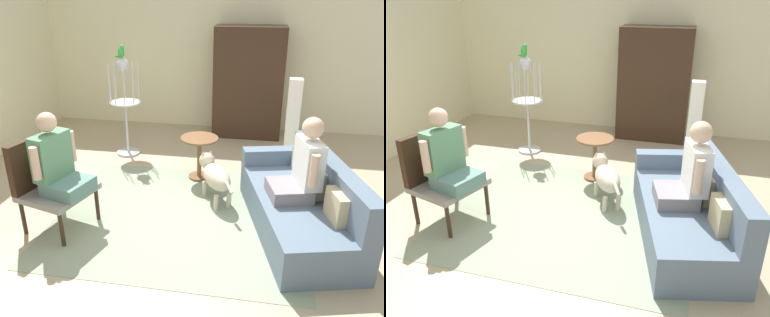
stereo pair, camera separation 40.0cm
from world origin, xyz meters
The scene contains 13 objects.
ground_plane centered at (0.00, 0.00, 0.00)m, with size 7.87×7.87×0.00m, color tan.
back_wall centered at (0.00, 3.34, 1.29)m, with size 6.90×0.12×2.58m, color beige.
area_rug centered at (-0.05, 0.04, 0.00)m, with size 2.74×2.43×0.01m, color gray.
couch centered at (1.25, 0.02, 0.29)m, with size 1.25×2.02×0.79m.
armchair centered at (-1.39, -0.35, 0.56)m, with size 0.77×0.79×0.98m.
person_on_couch centered at (1.21, -0.02, 0.73)m, with size 0.55×0.57×0.84m.
person_on_armchair centered at (-1.22, -0.40, 0.76)m, with size 0.56×0.57×0.83m.
round_end_table centered at (0.00, 1.05, 0.39)m, with size 0.50×0.50×0.58m.
dog centered at (0.28, 0.48, 0.33)m, with size 0.51×0.79×0.53m.
bird_cage_stand centered at (-1.23, 1.72, 0.83)m, with size 0.46×0.46×1.46m.
parrot centered at (-1.24, 1.72, 1.55)m, with size 0.17×0.10×0.19m.
column_lamp centered at (1.22, 1.82, 0.61)m, with size 0.20×0.20×1.24m.
armoire_cabinet centered at (0.53, 2.93, 0.92)m, with size 1.15×0.56×1.84m, color #382316.
Camera 2 is at (1.14, -3.64, 2.36)m, focal length 36.88 mm.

